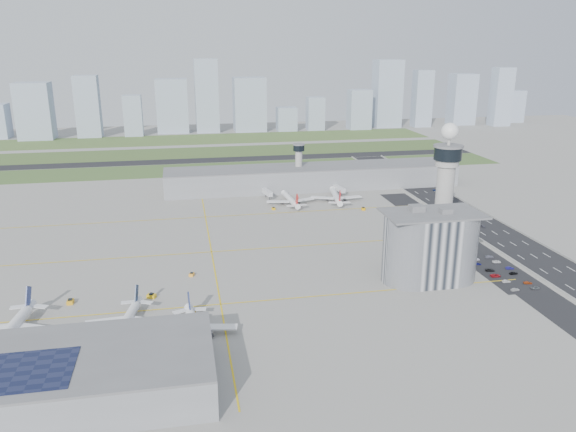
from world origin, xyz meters
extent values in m
plane|color=#9F9C94|center=(0.00, 0.00, 0.00)|extent=(1000.00, 1000.00, 0.00)
cube|color=#3C5528|center=(-20.00, 225.00, 0.04)|extent=(480.00, 50.00, 0.08)
cube|color=#3F5E2C|center=(-20.00, 300.00, 0.04)|extent=(480.00, 60.00, 0.08)
cube|color=#4A6530|center=(-20.00, 380.00, 0.04)|extent=(480.00, 70.00, 0.08)
cube|color=black|center=(-20.00, 262.00, 0.06)|extent=(480.00, 22.00, 0.10)
cube|color=black|center=(115.00, 0.00, 0.05)|extent=(28.00, 500.00, 0.10)
cube|color=#9E9E99|center=(101.00, 0.00, 0.60)|extent=(0.60, 500.00, 1.20)
cube|color=#9E9E99|center=(129.00, 0.00, 0.60)|extent=(0.60, 500.00, 1.20)
cube|color=black|center=(90.00, -10.00, 0.04)|extent=(18.00, 260.00, 0.08)
cube|color=black|center=(88.00, -22.00, 0.05)|extent=(20.00, 44.00, 0.10)
cube|color=yellow|center=(-40.00, -30.00, 0.01)|extent=(260.00, 0.60, 0.01)
cube|color=yellow|center=(-40.00, 30.00, 0.01)|extent=(260.00, 0.60, 0.01)
cube|color=yellow|center=(-40.00, 90.00, 0.01)|extent=(260.00, 0.60, 0.01)
cube|color=yellow|center=(-40.00, 30.00, 0.01)|extent=(0.60, 260.00, 0.01)
cylinder|color=#ADAAA5|center=(72.00, 8.00, 24.00)|extent=(8.40, 8.40, 48.00)
cylinder|color=#ADAAA5|center=(72.00, 8.00, 46.00)|extent=(11.00, 11.00, 4.00)
cylinder|color=black|center=(72.00, 8.00, 50.00)|extent=(13.00, 13.00, 6.00)
cylinder|color=slate|center=(72.00, 8.00, 53.50)|extent=(14.00, 14.00, 1.00)
cylinder|color=#ADAAA5|center=(72.00, 8.00, 56.00)|extent=(1.60, 1.60, 5.00)
sphere|color=white|center=(72.00, 8.00, 60.50)|extent=(8.00, 8.00, 8.00)
cylinder|color=#ADAAA5|center=(30.00, 150.00, 14.00)|extent=(5.00, 5.00, 28.00)
cylinder|color=black|center=(30.00, 150.00, 29.00)|extent=(8.00, 8.00, 4.00)
cylinder|color=slate|center=(30.00, 150.00, 31.50)|extent=(8.60, 8.60, 0.80)
cube|color=#B2B2B7|center=(52.00, -22.00, 15.00)|extent=(18.00, 24.00, 30.00)
cylinder|color=#B2B2B7|center=(43.00, -22.00, 15.00)|extent=(24.00, 24.00, 30.00)
cylinder|color=#B2B2B7|center=(61.00, -22.00, 15.00)|extent=(24.00, 24.00, 30.00)
cube|color=slate|center=(52.00, -22.00, 30.40)|extent=(42.00, 24.00, 0.80)
cube|color=slate|center=(46.00, -19.00, 32.00)|extent=(6.00, 5.00, 3.00)
cube|color=slate|center=(57.00, -24.00, 31.70)|extent=(5.00, 4.00, 2.40)
cube|color=gray|center=(40.00, 148.00, 7.50)|extent=(210.00, 32.00, 15.00)
cube|color=slate|center=(40.00, 148.00, 15.40)|extent=(210.00, 32.00, 0.80)
cube|color=gray|center=(-88.00, -82.00, 6.00)|extent=(84.00, 42.00, 12.00)
cube|color=slate|center=(-88.00, -82.00, 12.40)|extent=(84.00, 42.00, 0.80)
imported|color=silver|center=(83.01, -40.60, 0.65)|extent=(3.92, 1.90, 1.29)
imported|color=#999999|center=(84.16, -32.13, 0.62)|extent=(3.78, 1.39, 1.24)
imported|color=#B0151E|center=(82.86, -25.59, 0.65)|extent=(4.86, 2.53, 1.31)
imported|color=black|center=(83.77, -19.31, 0.61)|extent=(4.40, 2.37, 1.21)
imported|color=navy|center=(82.26, -10.99, 0.56)|extent=(3.42, 1.76, 1.11)
imported|color=#B0ADBD|center=(84.11, -5.36, 0.63)|extent=(3.93, 1.73, 1.26)
imported|color=slate|center=(92.51, -40.58, 0.55)|extent=(4.20, 2.34, 1.11)
imported|color=#B34216|center=(92.59, -35.17, 0.55)|extent=(3.97, 2.04, 1.10)
imported|color=black|center=(92.34, -24.55, 0.66)|extent=(3.98, 1.86, 1.32)
imported|color=navy|center=(94.04, -18.70, 0.63)|extent=(3.91, 1.70, 1.25)
imported|color=white|center=(92.50, -10.22, 0.57)|extent=(4.28, 2.37, 1.13)
imported|color=slate|center=(92.36, -3.84, 0.63)|extent=(4.54, 2.26, 1.27)
imported|color=#25242B|center=(113.89, 40.47, 0.60)|extent=(1.54, 3.74, 1.20)
imported|color=navy|center=(122.68, 121.84, 0.57)|extent=(2.44, 4.32, 1.14)
imported|color=#A1A2A3|center=(109.14, 179.97, 0.62)|extent=(1.60, 3.68, 1.23)
cube|color=#9EADC1|center=(-204.47, 415.19, 30.18)|extent=(35.81, 28.65, 60.36)
cube|color=#9EADC1|center=(-150.11, 419.66, 33.44)|extent=(25.49, 20.39, 66.89)
cube|color=#9EADC1|center=(-102.68, 417.90, 22.60)|extent=(20.04, 16.03, 45.20)
cube|color=#9EADC1|center=(-59.44, 436.89, 30.61)|extent=(35.76, 28.61, 61.22)
cube|color=#9EADC1|center=(-19.42, 431.56, 41.69)|extent=(26.33, 21.06, 83.39)
cube|color=#9EADC1|center=(30.27, 432.32, 31.06)|extent=(36.96, 29.57, 62.11)
cube|color=#9EADC1|center=(73.27, 423.68, 13.87)|extent=(23.01, 18.41, 27.75)
cube|color=#9EADC1|center=(108.28, 423.34, 19.48)|extent=(20.22, 16.18, 38.97)
cube|color=#9EADC1|center=(162.17, 421.29, 23.44)|extent=(26.14, 20.92, 46.89)
cube|color=#9EADC1|center=(201.27, 433.27, 40.60)|extent=(32.26, 25.81, 81.20)
cube|color=#9EADC1|center=(244.74, 426.38, 34.37)|extent=(21.59, 17.28, 68.75)
cube|color=#9EADC1|center=(302.83, 435.54, 31.70)|extent=(30.25, 24.20, 63.40)
cube|color=#9EADC1|center=(345.49, 415.96, 35.78)|extent=(23.04, 18.43, 71.56)
cube|color=#9EADC1|center=(382.05, 443.29, 20.53)|extent=(22.64, 18.11, 41.06)
camera|label=1|loc=(-52.14, -235.32, 99.88)|focal=35.00mm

